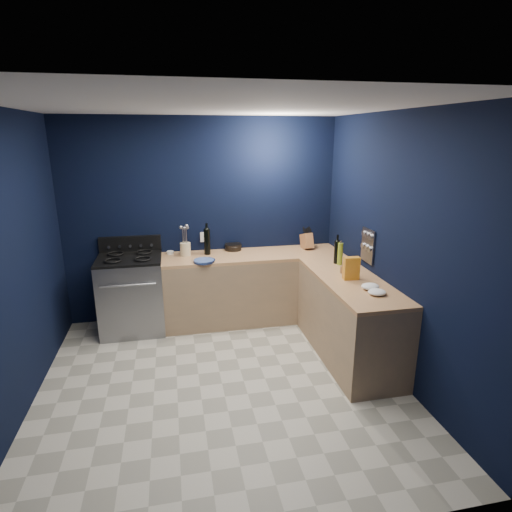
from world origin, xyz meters
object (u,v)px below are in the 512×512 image
object	(u,v)px
utensil_crock	(185,249)
crouton_bag	(351,268)
plate_stack	(204,261)
knife_block	(307,241)
gas_range	(132,295)

from	to	relation	value
utensil_crock	crouton_bag	bearing A→B (deg)	-36.98
plate_stack	utensil_crock	size ratio (longest dim) A/B	1.48
utensil_crock	crouton_bag	xyz separation A→B (m)	(1.67, -1.26, 0.04)
crouton_bag	knife_block	bearing A→B (deg)	96.51
utensil_crock	knife_block	bearing A→B (deg)	0.45
gas_range	plate_stack	size ratio (longest dim) A/B	3.74
gas_range	utensil_crock	distance (m)	0.87
crouton_bag	utensil_crock	bearing A→B (deg)	146.47
gas_range	crouton_bag	distance (m)	2.68
utensil_crock	knife_block	size ratio (longest dim) A/B	0.82
gas_range	knife_block	bearing A→B (deg)	3.22
gas_range	plate_stack	distance (m)	1.02
gas_range	plate_stack	world-z (taller)	plate_stack
utensil_crock	plate_stack	bearing A→B (deg)	-58.96
utensil_crock	knife_block	xyz separation A→B (m)	(1.61, 0.01, 0.02)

